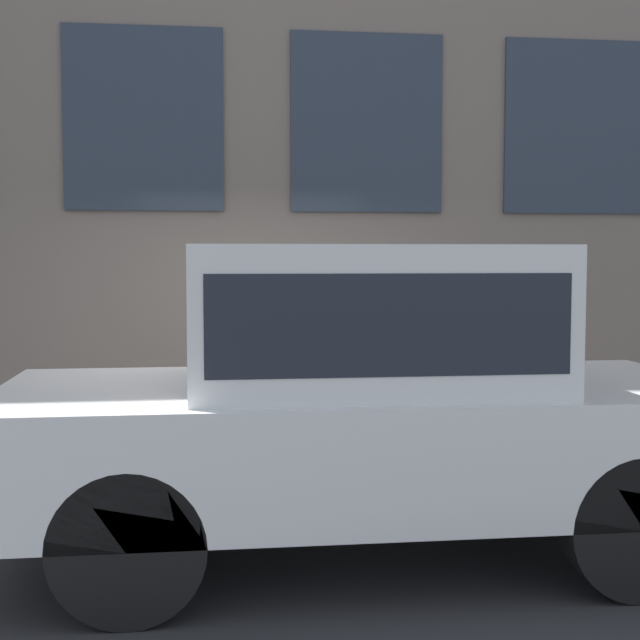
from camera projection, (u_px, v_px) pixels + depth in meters
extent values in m
plane|color=#2D2D30|center=(276.00, 501.00, 6.65)|extent=(80.00, 80.00, 0.00)
cube|color=gray|center=(266.00, 459.00, 7.76)|extent=(2.25, 60.00, 0.13)
cube|color=#2D3847|center=(577.00, 127.00, 9.05)|extent=(0.03, 1.51, 1.75)
cube|color=#2D3847|center=(367.00, 123.00, 8.77)|extent=(0.03, 1.51, 1.75)
cube|color=#2D3847|center=(144.00, 119.00, 8.50)|extent=(0.03, 1.51, 1.75)
cylinder|color=#2D7260|center=(290.00, 460.00, 7.35)|extent=(0.37, 0.37, 0.04)
cylinder|color=#2D7260|center=(290.00, 426.00, 7.33)|extent=(0.28, 0.28, 0.61)
sphere|color=#2C5D50|center=(290.00, 389.00, 7.31)|extent=(0.29, 0.29, 0.29)
cylinder|color=black|center=(290.00, 378.00, 7.31)|extent=(0.10, 0.10, 0.12)
cylinder|color=#2D7260|center=(313.00, 416.00, 7.35)|extent=(0.09, 0.10, 0.09)
cylinder|color=#2D7260|center=(267.00, 417.00, 7.30)|extent=(0.09, 0.10, 0.09)
cylinder|color=#232328|center=(351.00, 419.00, 7.41)|extent=(0.10, 0.10, 0.69)
cylinder|color=#232328|center=(348.00, 416.00, 7.55)|extent=(0.10, 0.10, 0.69)
cube|color=yellow|center=(350.00, 346.00, 7.44)|extent=(0.19, 0.13, 0.52)
cylinder|color=yellow|center=(352.00, 347.00, 7.31)|extent=(0.08, 0.08, 0.49)
cylinder|color=yellow|center=(347.00, 343.00, 7.57)|extent=(0.08, 0.08, 0.49)
sphere|color=#8C6647|center=(350.00, 302.00, 7.42)|extent=(0.23, 0.23, 0.23)
cylinder|color=black|center=(128.00, 546.00, 4.41)|extent=(0.24, 0.78, 0.78)
cylinder|color=black|center=(149.00, 468.00, 6.03)|extent=(0.24, 0.78, 0.78)
cylinder|color=black|center=(634.00, 525.00, 4.75)|extent=(0.24, 0.78, 0.78)
cylinder|color=black|center=(525.00, 457.00, 6.37)|extent=(0.24, 0.78, 0.78)
cube|color=white|center=(363.00, 438.00, 5.37)|extent=(1.88, 4.28, 0.67)
cube|color=white|center=(363.00, 315.00, 5.32)|extent=(1.66, 2.05, 0.82)
cube|color=#1E232D|center=(363.00, 315.00, 5.32)|extent=(1.67, 1.89, 0.53)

